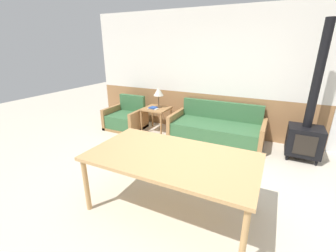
{
  "coord_description": "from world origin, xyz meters",
  "views": [
    {
      "loc": [
        0.77,
        -2.33,
        1.95
      ],
      "look_at": [
        -1.0,
        1.25,
        0.51
      ],
      "focal_mm": 24.0,
      "sensor_mm": 36.0,
      "label": 1
    }
  ],
  "objects": [
    {
      "name": "ground_plane",
      "position": [
        0.0,
        0.0,
        0.0
      ],
      "size": [
        16.0,
        16.0,
        0.0
      ],
      "primitive_type": "plane",
      "color": "beige"
    },
    {
      "name": "dining_table",
      "position": [
        -0.22,
        -0.21,
        0.68
      ],
      "size": [
        1.97,
        1.08,
        0.74
      ],
      "color": "tan",
      "rests_on": "ground_plane"
    },
    {
      "name": "couch",
      "position": [
        -0.29,
        2.14,
        0.24
      ],
      "size": [
        1.93,
        0.87,
        0.78
      ],
      "color": "#9E7042",
      "rests_on": "ground_plane"
    },
    {
      "name": "side_table",
      "position": [
        -1.7,
        2.07,
        0.49
      ],
      "size": [
        0.58,
        0.58,
        0.58
      ],
      "color": "#9E7042",
      "rests_on": "ground_plane"
    },
    {
      "name": "wood_stove",
      "position": [
        1.32,
        2.04,
        0.58
      ],
      "size": [
        0.56,
        0.49,
        2.35
      ],
      "color": "black",
      "rests_on": "ground_plane"
    },
    {
      "name": "table_lamp",
      "position": [
        -1.69,
        2.17,
        0.93
      ],
      "size": [
        0.23,
        0.23,
        0.47
      ],
      "color": "#4C3823",
      "rests_on": "side_table"
    },
    {
      "name": "book_stack",
      "position": [
        -1.73,
        1.97,
        0.6
      ],
      "size": [
        0.22,
        0.17,
        0.04
      ],
      "color": "white",
      "rests_on": "side_table"
    },
    {
      "name": "wall_back",
      "position": [
        0.0,
        2.63,
        1.35
      ],
      "size": [
        7.2,
        0.06,
        2.7
      ],
      "color": "#996B42",
      "rests_on": "ground_plane"
    },
    {
      "name": "armchair",
      "position": [
        -2.49,
        1.93,
        0.23
      ],
      "size": [
        0.86,
        0.76,
        0.78
      ],
      "rotation": [
        0.0,
        0.0,
        0.06
      ],
      "color": "#9E7042",
      "rests_on": "ground_plane"
    }
  ]
}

